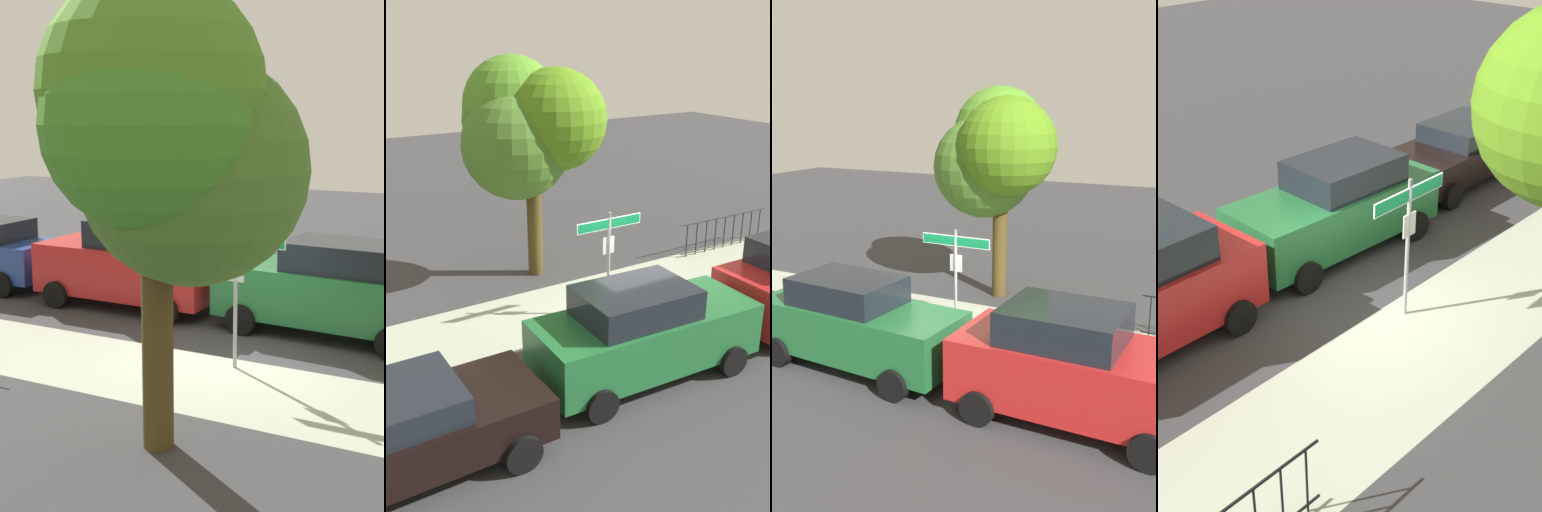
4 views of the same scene
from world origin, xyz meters
The scene contains 7 objects.
ground_plane centered at (0.00, 0.00, 0.00)m, with size 60.00×60.00×0.00m, color #38383A.
sidewalk_strip centered at (2.00, 1.30, 0.00)m, with size 24.00×2.60×0.00m, color #A6AE97.
street_sign centered at (-0.26, 0.40, 1.92)m, with size 1.81×0.07×2.63m.
shade_tree centered at (-0.73, 3.80, 4.26)m, with size 3.73×3.89×6.05m.
car_black centered at (-6.05, -2.47, 0.80)m, with size 4.31×2.08×1.53m.
car_green centered at (-1.25, -2.23, 0.99)m, with size 4.66×2.19×1.98m.
iron_fence centered at (5.68, 2.30, 0.56)m, with size 3.67×0.04×1.07m.
Camera 2 is at (-7.68, -9.99, 6.45)m, focal length 39.91 mm.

